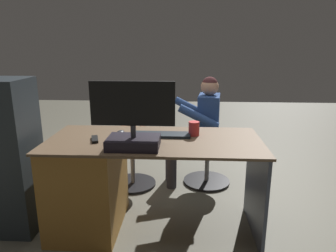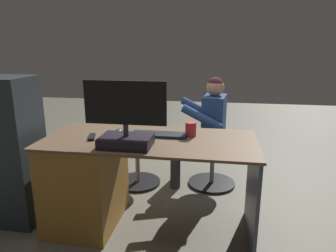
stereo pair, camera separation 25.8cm
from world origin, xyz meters
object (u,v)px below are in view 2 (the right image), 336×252
computer_mouse (119,131)px  visitor_chair (212,162)px  teddy_bear (137,128)px  desk (97,178)px  tv_remote (92,137)px  office_chair_teddy (137,161)px  person (205,125)px  monitor (126,125)px  keyboard (159,135)px  cup (191,129)px

computer_mouse → visitor_chair: (-0.72, -0.75, -0.51)m
teddy_bear → visitor_chair: 0.83m
desk → tv_remote: size_ratio=10.39×
desk → computer_mouse: computer_mouse is taller
visitor_chair → teddy_bear: bearing=6.4°
office_chair_teddy → person: 0.77m
desk → visitor_chair: 1.22m
monitor → computer_mouse: monitor is taller
keyboard → office_chair_teddy: size_ratio=0.92×
monitor → teddy_bear: size_ratio=1.56×
keyboard → cup: size_ratio=3.91×
computer_mouse → office_chair_teddy: 0.82m
keyboard → monitor: bearing=57.7°
keyboard → computer_mouse: size_ratio=4.38×
keyboard → visitor_chair: keyboard is taller
keyboard → person: person is taller
keyboard → computer_mouse: 0.32m
desk → teddy_bear: (-0.13, -0.75, 0.21)m
visitor_chair → keyboard: bearing=61.9°
monitor → office_chair_teddy: monitor is taller
desk → visitor_chair: desk is taller
cup → office_chair_teddy: size_ratio=0.23×
desk → person: size_ratio=1.43×
computer_mouse → teddy_bear: (0.03, -0.66, -0.16)m
monitor → tv_remote: monitor is taller
visitor_chair → person: (0.09, 0.01, 0.39)m
monitor → computer_mouse: bearing=-62.4°
keyboard → office_chair_teddy: (0.35, -0.66, -0.49)m
teddy_bear → computer_mouse: bearing=92.7°
keyboard → teddy_bear: (0.35, -0.67, -0.15)m
monitor → keyboard: 0.35m
tv_remote → person: person is taller
visitor_chair → person: size_ratio=0.43×
teddy_bear → visitor_chair: bearing=-173.6°
monitor → office_chair_teddy: bearing=-79.2°
office_chair_teddy → desk: bearing=80.1°
tv_remote → office_chair_teddy: size_ratio=0.33×
monitor → visitor_chair: (-0.57, -1.03, -0.63)m
office_chair_teddy → visitor_chair: (-0.75, -0.10, -0.01)m
tv_remote → teddy_bear: (-0.13, -0.80, -0.15)m
desk → cup: (-0.72, -0.11, 0.40)m
office_chair_teddy → person: person is taller
person → cup: bearing=83.8°
keyboard → teddy_bear: 0.77m
monitor → desk: bearing=-31.5°
monitor → computer_mouse: (0.15, -0.28, -0.13)m
monitor → office_chair_teddy: size_ratio=1.21×
keyboard → visitor_chair: 0.99m
monitor → person: 1.15m
monitor → tv_remote: 0.36m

